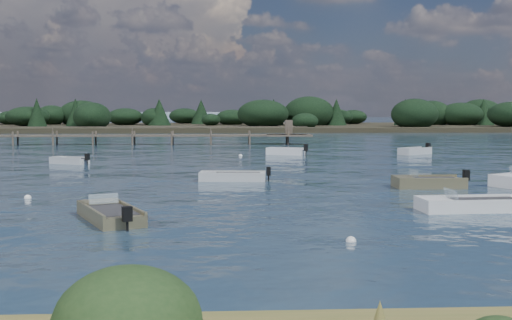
{
  "coord_description": "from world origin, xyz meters",
  "views": [
    {
      "loc": [
        -3.37,
        -23.19,
        4.01
      ],
      "look_at": [
        -1.43,
        14.0,
        1.0
      ],
      "focal_mm": 45.0,
      "sensor_mm": 36.0,
      "label": 1
    }
  ],
  "objects": [
    {
      "name": "dinghy_mid_grey",
      "position": [
        -2.84,
        12.19,
        0.14
      ],
      "size": [
        4.0,
        1.71,
        1.0
      ],
      "color": "#A4A9AB",
      "rests_on": "ground"
    },
    {
      "name": "buoy_c",
      "position": [
        -12.08,
        5.68,
        0.0
      ],
      "size": [
        0.32,
        0.32,
        0.32
      ],
      "primitive_type": "sphere",
      "color": "silver",
      "rests_on": "ground"
    },
    {
      "name": "tender_far_grey_b",
      "position": [
        13.37,
        31.71,
        0.17
      ],
      "size": [
        3.36,
        2.78,
        1.2
      ],
      "color": "#A4A9AB",
      "rests_on": "ground"
    },
    {
      "name": "far_headland",
      "position": [
        25.0,
        100.0,
        1.96
      ],
      "size": [
        190.0,
        40.0,
        5.8
      ],
      "color": "black",
      "rests_on": "ground"
    },
    {
      "name": "jetty",
      "position": [
        -21.74,
        47.99,
        0.98
      ],
      "size": [
        64.5,
        3.2,
        3.4
      ],
      "color": "brown",
      "rests_on": "ground"
    },
    {
      "name": "tender_far_grey",
      "position": [
        -14.45,
        23.67,
        0.14
      ],
      "size": [
        3.08,
        2.22,
        1.0
      ],
      "color": "#A4A9AB",
      "rests_on": "ground"
    },
    {
      "name": "dinghy_mid_white_a",
      "position": [
        6.48,
        1.28,
        0.14
      ],
      "size": [
        4.71,
        1.88,
        1.09
      ],
      "color": "silver",
      "rests_on": "ground"
    },
    {
      "name": "dinghy_near_olive",
      "position": [
        -7.43,
        -0.18,
        0.14
      ],
      "size": [
        3.05,
        4.4,
        1.08
      ],
      "color": "brown",
      "rests_on": "ground"
    },
    {
      "name": "buoy_e",
      "position": [
        -1.87,
        30.63,
        0.0
      ],
      "size": [
        0.32,
        0.32,
        0.32
      ],
      "primitive_type": "sphere",
      "color": "silver",
      "rests_on": "ground"
    },
    {
      "name": "dinghy_extra_a",
      "position": [
        7.06,
        8.64,
        0.16
      ],
      "size": [
        3.81,
        1.72,
        1.18
      ],
      "color": "brown",
      "rests_on": "ground"
    },
    {
      "name": "ground",
      "position": [
        0.0,
        60.0,
        0.0
      ],
      "size": [
        400.0,
        400.0,
        0.0
      ],
      "primitive_type": "plane",
      "color": "#182939",
      "rests_on": "ground"
    },
    {
      "name": "buoy_a",
      "position": [
        0.49,
        -4.3,
        0.0
      ],
      "size": [
        0.32,
        0.32,
        0.32
      ],
      "primitive_type": "sphere",
      "color": "silver",
      "rests_on": "ground"
    },
    {
      "name": "tender_far_white",
      "position": [
        2.07,
        31.78,
        0.17
      ],
      "size": [
        3.59,
        2.42,
        1.22
      ],
      "color": "silver",
      "rests_on": "ground"
    }
  ]
}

